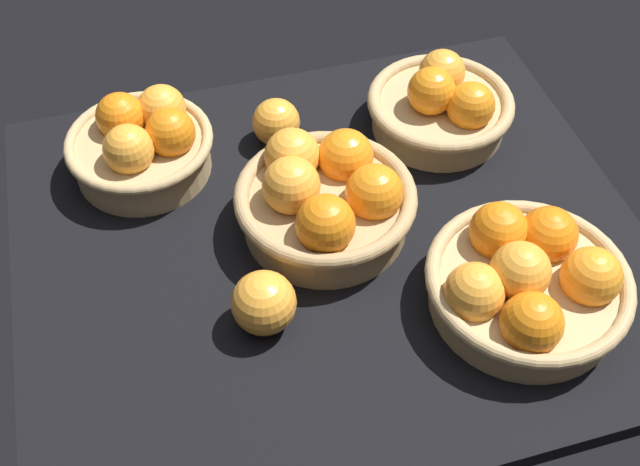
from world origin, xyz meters
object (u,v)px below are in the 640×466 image
basket_far_right (442,105)px  loose_orange_front_gap (264,303)px  basket_center (324,198)px  basket_far_left (143,143)px  basket_near_right (527,281)px  loose_orange_back_gap (276,122)px

basket_far_right → loose_orange_front_gap: (-33.99, -27.84, -0.35)cm
basket_center → basket_far_left: bearing=140.8°
basket_far_left → basket_near_right: 56.28cm
basket_near_right → basket_center: (-20.13, 19.67, 0.58)cm
basket_far_left → basket_center: 28.20cm
basket_center → basket_near_right: bearing=-44.3°
basket_far_left → loose_orange_back_gap: basket_far_left is taller
basket_far_left → basket_far_right: size_ratio=0.95×
basket_near_right → loose_orange_front_gap: size_ratio=3.18×
basket_far_left → basket_center: (21.84, -17.83, 0.45)cm
loose_orange_back_gap → basket_far_left: bearing=-178.9°
basket_far_left → basket_center: bearing=-39.2°
basket_far_left → loose_orange_back_gap: size_ratio=2.93×
basket_far_left → loose_orange_back_gap: 19.69cm
basket_far_right → loose_orange_back_gap: size_ratio=3.08×
basket_center → loose_orange_front_gap: (-11.54, -13.57, -1.15)cm
loose_orange_front_gap → basket_far_left: bearing=108.2°
basket_near_right → loose_orange_back_gap: bearing=120.5°
loose_orange_front_gap → loose_orange_back_gap: size_ratio=1.12×
basket_center → loose_orange_front_gap: basket_center is taller
loose_orange_back_gap → basket_far_right: bearing=-9.0°
basket_near_right → loose_orange_back_gap: (-22.32, 37.86, -1.00)cm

